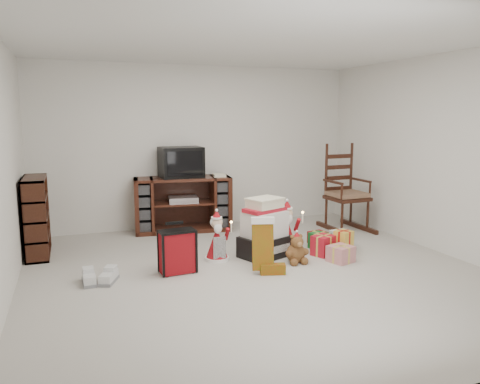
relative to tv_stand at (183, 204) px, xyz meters
The scene contains 13 objects.
room 2.39m from the tv_stand, 81.51° to the right, with size 5.01×5.01×2.51m.
tv_stand is the anchor object (origin of this frame).
bookshelf 2.10m from the tv_stand, 162.79° to the right, with size 0.27×0.81×0.99m.
rocking_chair 2.48m from the tv_stand, 17.71° to the right, with size 0.59×0.93×1.36m.
gift_pile 1.78m from the tv_stand, 68.94° to the right, with size 0.69×0.60×0.72m.
red_suitcase 1.97m from the tv_stand, 105.06° to the right, with size 0.39×0.23×0.57m.
stocking 2.26m from the tv_stand, 80.42° to the right, with size 0.30×0.13×0.64m, color #0C700E, non-canonical shape.
teddy_bear 2.22m from the tv_stand, 66.16° to the right, with size 0.23×0.20×0.34m.
santa_figurine 1.85m from the tv_stand, 57.57° to the right, with size 0.33×0.31×0.67m.
mrs_claus_figurine 1.61m from the tv_stand, 88.54° to the right, with size 0.30×0.29×0.62m.
sneaker_pair 2.38m from the tv_stand, 125.18° to the right, with size 0.39×0.34×0.11m.
gift_cluster 2.35m from the tv_stand, 49.25° to the right, with size 0.68×0.95×0.23m.
crt_television 0.64m from the tv_stand, 155.12° to the right, with size 0.63×0.47×0.45m.
Camera 1 is at (-1.90, -4.62, 1.74)m, focal length 35.00 mm.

